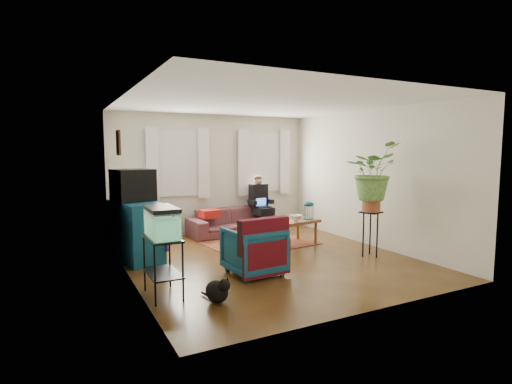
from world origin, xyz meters
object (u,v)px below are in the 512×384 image
side_table (141,226)px  dresser (136,231)px  sofa (233,217)px  armchair (254,248)px  coffee_table (287,233)px  plant_stand (370,234)px  aquarium_stand (163,267)px

side_table → dresser: 1.36m
sofa → armchair: size_ratio=2.48×
coffee_table → plant_stand: plant_stand is taller
sofa → coffee_table: bearing=-75.0°
side_table → plant_stand: size_ratio=0.83×
side_table → armchair: 3.04m
aquarium_stand → plant_stand: 3.67m
sofa → dresser: bearing=-156.8°
side_table → dresser: size_ratio=0.59×
sofa → coffee_table: (0.49, -1.44, -0.13)m
dresser → aquarium_stand: 1.84m
side_table → aquarium_stand: aquarium_stand is taller
coffee_table → aquarium_stand: bearing=-160.3°
side_table → armchair: armchair is taller
aquarium_stand → side_table: bearing=83.6°
dresser → plant_stand: bearing=-36.0°
side_table → plant_stand: (3.31, -2.89, 0.07)m
side_table → armchair: (1.08, -2.85, 0.07)m
sofa → aquarium_stand: 3.76m
plant_stand → armchair: bearing=178.8°
dresser → aquarium_stand: bearing=-102.9°
side_table → coffee_table: size_ratio=0.54×
side_table → armchair: size_ratio=0.83×
sofa → side_table: sofa is taller
sofa → plant_stand: 3.06m
plant_stand → side_table: bearing=138.9°
aquarium_stand → plant_stand: bearing=3.9°
aquarium_stand → armchair: 1.46m
sofa → coffee_table: sofa is taller
armchair → plant_stand: bearing=174.7°
dresser → aquarium_stand: (-0.01, -1.84, -0.12)m
side_table → plant_stand: 4.40m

